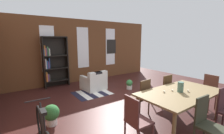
# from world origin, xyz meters

# --- Properties ---
(ground_plane) EXTENTS (9.61, 9.61, 0.00)m
(ground_plane) POSITION_xyz_m (0.00, 0.00, 0.00)
(ground_plane) COLOR #3C1B18
(back_wall_brick) EXTENTS (7.57, 0.12, 2.83)m
(back_wall_brick) POSITION_xyz_m (0.00, 3.76, 1.42)
(back_wall_brick) COLOR brown
(back_wall_brick) RESTS_ON ground
(window_pane_0) EXTENTS (0.55, 0.02, 1.84)m
(window_pane_0) POSITION_xyz_m (-1.53, 3.69, 1.56)
(window_pane_0) COLOR white
(window_pane_1) EXTENTS (0.55, 0.02, 1.84)m
(window_pane_1) POSITION_xyz_m (0.00, 3.69, 1.56)
(window_pane_1) COLOR white
(window_pane_2) EXTENTS (0.55, 0.02, 1.84)m
(window_pane_2) POSITION_xyz_m (1.53, 3.69, 1.56)
(window_pane_2) COLOR white
(dining_table) EXTENTS (2.02, 1.10, 0.76)m
(dining_table) POSITION_xyz_m (0.20, -1.07, 0.68)
(dining_table) COLOR brown
(dining_table) RESTS_ON ground
(vase_on_table) EXTENTS (0.13, 0.13, 0.23)m
(vase_on_table) POSITION_xyz_m (0.18, -1.07, 0.87)
(vase_on_table) COLOR #4C7266
(vase_on_table) RESTS_ON dining_table
(tealight_candle_0) EXTENTS (0.04, 0.04, 0.03)m
(tealight_candle_0) POSITION_xyz_m (0.08, -0.93, 0.77)
(tealight_candle_0) COLOR silver
(tealight_candle_0) RESTS_ON dining_table
(tealight_candle_1) EXTENTS (0.04, 0.04, 0.04)m
(tealight_candle_1) POSITION_xyz_m (-0.16, -0.88, 0.77)
(tealight_candle_1) COLOR silver
(tealight_candle_1) RESTS_ON dining_table
(tealight_candle_2) EXTENTS (0.04, 0.04, 0.04)m
(tealight_candle_2) POSITION_xyz_m (0.33, -1.17, 0.78)
(tealight_candle_2) COLOR silver
(tealight_candle_2) RESTS_ON dining_table
(dining_chair_head_left) EXTENTS (0.42, 0.42, 0.95)m
(dining_chair_head_left) POSITION_xyz_m (-1.18, -1.06, 0.51)
(dining_chair_head_left) COLOR #552F2E
(dining_chair_head_left) RESTS_ON ground
(dining_chair_far_right) EXTENTS (0.41, 0.41, 0.95)m
(dining_chair_far_right) POSITION_xyz_m (0.66, -0.29, 0.51)
(dining_chair_far_right) COLOR #422D17
(dining_chair_far_right) RESTS_ON ground
(dining_chair_head_right) EXTENTS (0.43, 0.43, 0.95)m
(dining_chair_head_right) POSITION_xyz_m (1.58, -1.07, 0.51)
(dining_chair_head_right) COLOR #522E22
(dining_chair_head_right) RESTS_ON ground
(dining_chair_near_left) EXTENTS (0.42, 0.42, 0.95)m
(dining_chair_near_left) POSITION_xyz_m (-0.25, -1.84, 0.51)
(dining_chair_near_left) COLOR #2E3022
(dining_chair_near_left) RESTS_ON ground
(dining_chair_far_left) EXTENTS (0.43, 0.43, 0.95)m
(dining_chair_far_left) POSITION_xyz_m (-0.25, -0.29, 0.51)
(dining_chair_far_left) COLOR #452E1C
(dining_chair_far_left) RESTS_ON ground
(bookshelf_tall) EXTENTS (0.98, 0.31, 2.06)m
(bookshelf_tall) POSITION_xyz_m (-1.39, 3.51, 1.04)
(bookshelf_tall) COLOR black
(bookshelf_tall) RESTS_ON ground
(armchair_white) EXTENTS (0.87, 0.87, 0.75)m
(armchair_white) POSITION_xyz_m (-0.24, 2.24, 0.28)
(armchair_white) COLOR silver
(armchair_white) RESTS_ON ground
(potted_plant_by_shelf) EXTENTS (0.25, 0.25, 0.38)m
(potted_plant_by_shelf) POSITION_xyz_m (0.91, 1.46, 0.20)
(potted_plant_by_shelf) COLOR silver
(potted_plant_by_shelf) RESTS_ON ground
(potted_plant_corner) EXTENTS (0.25, 0.25, 0.43)m
(potted_plant_corner) POSITION_xyz_m (1.58, 0.08, 0.23)
(potted_plant_corner) COLOR silver
(potted_plant_corner) RESTS_ON ground
(potted_plant_window) EXTENTS (0.36, 0.36, 0.48)m
(potted_plant_window) POSITION_xyz_m (-2.26, 0.54, 0.27)
(potted_plant_window) COLOR silver
(potted_plant_window) RESTS_ON ground
(striped_rug) EXTENTS (1.26, 1.04, 0.01)m
(striped_rug) POSITION_xyz_m (-0.53, 1.89, 0.00)
(striped_rug) COLOR #1E1E33
(striped_rug) RESTS_ON ground
(framed_picture) EXTENTS (0.56, 0.03, 0.72)m
(framed_picture) POSITION_xyz_m (1.59, 3.68, 1.58)
(framed_picture) COLOR black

